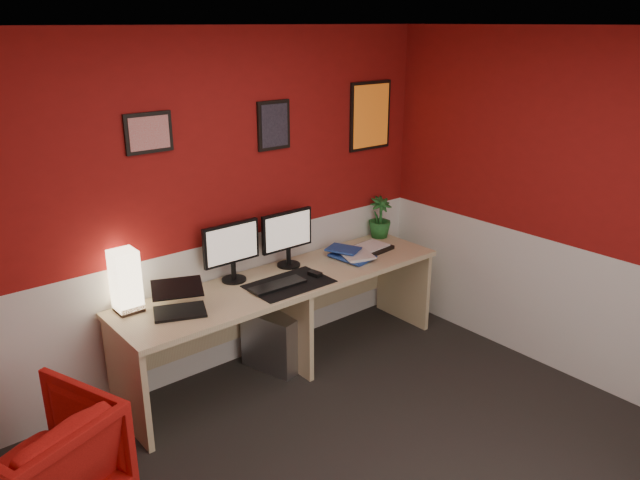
{
  "coord_description": "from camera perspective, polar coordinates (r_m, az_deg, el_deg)",
  "views": [
    {
      "loc": [
        -2.05,
        -2.0,
        2.52
      ],
      "look_at": [
        0.6,
        1.21,
        1.05
      ],
      "focal_mm": 34.81,
      "sensor_mm": 36.0,
      "label": 1
    }
  ],
  "objects": [
    {
      "name": "ceiling",
      "position": [
        2.87,
        6.45,
        18.94
      ],
      "size": [
        4.0,
        3.5,
        0.01
      ],
      "primitive_type": "cube",
      "color": "white",
      "rests_on": "ground"
    },
    {
      "name": "wall_back",
      "position": [
        4.46,
        -10.47,
        2.59
      ],
      "size": [
        4.0,
        0.01,
        2.5
      ],
      "primitive_type": "cube",
      "color": "maroon",
      "rests_on": "ground"
    },
    {
      "name": "wall_right",
      "position": [
        4.69,
        23.19,
        2.15
      ],
      "size": [
        0.01,
        3.5,
        2.5
      ],
      "primitive_type": "cube",
      "color": "maroon",
      "rests_on": "ground"
    },
    {
      "name": "wainscot_back",
      "position": [
        4.73,
        -9.88,
        -6.16
      ],
      "size": [
        4.0,
        0.01,
        1.0
      ],
      "primitive_type": "cube",
      "color": "silver",
      "rests_on": "ground"
    },
    {
      "name": "wainscot_right",
      "position": [
        4.94,
        22.02,
        -6.18
      ],
      "size": [
        0.01,
        3.5,
        1.0
      ],
      "primitive_type": "cube",
      "color": "silver",
      "rests_on": "ground"
    },
    {
      "name": "desk",
      "position": [
        4.74,
        -3.02,
        -7.61
      ],
      "size": [
        2.6,
        0.65,
        0.73
      ],
      "primitive_type": "cube",
      "color": "tan",
      "rests_on": "ground"
    },
    {
      "name": "shoji_lamp",
      "position": [
        4.2,
        -17.42,
        -3.76
      ],
      "size": [
        0.16,
        0.16,
        0.4
      ],
      "primitive_type": "cube",
      "color": "#FFE5B2",
      "rests_on": "desk"
    },
    {
      "name": "laptop",
      "position": [
        4.11,
        -12.86,
        -5.19
      ],
      "size": [
        0.39,
        0.34,
        0.22
      ],
      "primitive_type": "cube",
      "rotation": [
        0.0,
        0.0,
        -0.4
      ],
      "color": "black",
      "rests_on": "desk"
    },
    {
      "name": "monitor_left",
      "position": [
        4.48,
        -8.08,
        -0.29
      ],
      "size": [
        0.45,
        0.06,
        0.58
      ],
      "primitive_type": "cube",
      "color": "black",
      "rests_on": "desk"
    },
    {
      "name": "monitor_right",
      "position": [
        4.72,
        -2.95,
        0.9
      ],
      "size": [
        0.45,
        0.06,
        0.58
      ],
      "primitive_type": "cube",
      "color": "black",
      "rests_on": "desk"
    },
    {
      "name": "desk_mat",
      "position": [
        4.49,
        -2.85,
        -4.04
      ],
      "size": [
        0.6,
        0.38,
        0.01
      ],
      "primitive_type": "cube",
      "color": "black",
      "rests_on": "desk"
    },
    {
      "name": "keyboard",
      "position": [
        4.44,
        -3.91,
        -4.17
      ],
      "size": [
        0.42,
        0.15,
        0.02
      ],
      "primitive_type": "cube",
      "rotation": [
        0.0,
        0.0,
        -0.03
      ],
      "color": "black",
      "rests_on": "desk_mat"
    },
    {
      "name": "mouse",
      "position": [
        4.61,
        -0.47,
        -3.12
      ],
      "size": [
        0.07,
        0.11,
        0.03
      ],
      "primitive_type": "cube",
      "rotation": [
        0.0,
        0.0,
        0.15
      ],
      "color": "black",
      "rests_on": "desk_mat"
    },
    {
      "name": "book_bottom",
      "position": [
        4.87,
        2.06,
        -1.94
      ],
      "size": [
        0.28,
        0.35,
        0.03
      ],
      "primitive_type": "imported",
      "rotation": [
        0.0,
        0.0,
        0.12
      ],
      "color": "navy",
      "rests_on": "desk"
    },
    {
      "name": "book_middle",
      "position": [
        4.9,
        2.06,
        -1.48
      ],
      "size": [
        0.31,
        0.37,
        0.02
      ],
      "primitive_type": "imported",
      "rotation": [
        0.0,
        0.0,
        -0.32
      ],
      "color": "silver",
      "rests_on": "book_bottom"
    },
    {
      "name": "book_top",
      "position": [
        4.89,
        1.7,
        -1.23
      ],
      "size": [
        0.27,
        0.3,
        0.02
      ],
      "primitive_type": "imported",
      "rotation": [
        0.0,
        0.0,
        0.41
      ],
      "color": "navy",
      "rests_on": "book_middle"
    },
    {
      "name": "zen_tray",
      "position": [
        5.14,
        4.57,
        -0.81
      ],
      "size": [
        0.37,
        0.28,
        0.03
      ],
      "primitive_type": "cube",
      "rotation": [
        0.0,
        0.0,
        0.1
      ],
      "color": "black",
      "rests_on": "desk"
    },
    {
      "name": "potted_plant",
      "position": [
        5.42,
        5.52,
        2.07
      ],
      "size": [
        0.24,
        0.24,
        0.36
      ],
      "primitive_type": "imported",
      "rotation": [
        0.0,
        0.0,
        -0.22
      ],
      "color": "#19591E",
      "rests_on": "desk"
    },
    {
      "name": "pc_tower",
      "position": [
        4.79,
        -4.47,
        -9.24
      ],
      "size": [
        0.31,
        0.49,
        0.45
      ],
      "primitive_type": "cube",
      "rotation": [
        0.0,
        0.0,
        0.26
      ],
      "color": "#99999E",
      "rests_on": "ground"
    },
    {
      "name": "armchair",
      "position": [
        3.77,
        -24.47,
        -18.17
      ],
      "size": [
        0.9,
        0.91,
        0.65
      ],
      "primitive_type": "imported",
      "rotation": [
        0.0,
        0.0,
        3.5
      ],
      "color": "red",
      "rests_on": "ground"
    },
    {
      "name": "art_left",
      "position": [
        4.15,
        -15.48,
        9.47
      ],
      "size": [
        0.32,
        0.02,
        0.26
      ],
      "primitive_type": "cube",
      "color": "red",
      "rests_on": "wall_back"
    },
    {
      "name": "art_center",
      "position": [
        4.64,
        -4.27,
        10.47
      ],
      "size": [
        0.28,
        0.02,
        0.36
      ],
      "primitive_type": "cube",
      "color": "black",
      "rests_on": "wall_back"
    },
    {
      "name": "art_right",
      "position": [
        5.26,
        4.64,
        11.31
      ],
      "size": [
        0.44,
        0.02,
        0.56
      ],
      "primitive_type": "cube",
      "color": "orange",
      "rests_on": "wall_back"
    }
  ]
}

